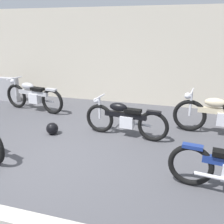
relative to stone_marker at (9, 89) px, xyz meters
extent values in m
plane|color=#47474C|center=(3.30, -2.93, -0.39)|extent=(40.00, 40.00, 0.00)
cube|color=beige|center=(3.30, 1.02, 1.08)|extent=(18.00, 0.30, 2.94)
cube|color=#9E9EA3|center=(0.00, 0.00, 0.00)|extent=(0.70, 0.22, 0.78)
sphere|color=black|center=(2.76, -2.09, -0.25)|extent=(0.28, 0.28, 0.28)
torus|color=black|center=(3.78, -1.67, -0.05)|extent=(0.69, 0.16, 0.68)
torus|color=black|center=(5.03, -1.81, -0.05)|extent=(0.69, 0.16, 0.68)
cube|color=silver|center=(4.45, -1.75, -0.03)|extent=(0.32, 0.22, 0.26)
cube|color=black|center=(4.40, -1.74, 0.12)|extent=(0.96, 0.20, 0.11)
ellipsoid|color=black|center=(4.23, -1.72, 0.29)|extent=(0.43, 0.23, 0.19)
cube|color=black|center=(4.57, -1.76, 0.24)|extent=(0.39, 0.21, 0.07)
cube|color=black|center=(5.03, -1.81, 0.27)|extent=(0.31, 0.15, 0.06)
cylinder|color=silver|center=(3.78, -1.67, 0.21)|extent=(0.05, 0.05, 0.51)
cylinder|color=silver|center=(3.78, -1.67, 0.47)|extent=(0.10, 0.54, 0.03)
sphere|color=silver|center=(3.70, -1.66, 0.37)|extent=(0.13, 0.13, 0.13)
cylinder|color=silver|center=(4.65, -1.66, -0.09)|extent=(0.66, 0.13, 0.06)
torus|color=black|center=(5.78, -3.24, -0.05)|extent=(0.69, 0.17, 0.68)
cube|color=navy|center=(5.78, -3.24, 0.27)|extent=(0.31, 0.15, 0.06)
cylinder|color=silver|center=(6.16, -3.40, -0.09)|extent=(0.66, 0.14, 0.06)
torus|color=black|center=(0.73, -0.59, -0.02)|extent=(0.74, 0.21, 0.73)
torus|color=black|center=(2.06, -0.81, -0.02)|extent=(0.74, 0.21, 0.73)
cube|color=silver|center=(1.45, -0.71, 0.00)|extent=(0.35, 0.25, 0.28)
cube|color=#ADADB2|center=(1.40, -0.70, 0.16)|extent=(1.03, 0.26, 0.12)
ellipsoid|color=#ADADB2|center=(1.22, -0.67, 0.34)|extent=(0.47, 0.27, 0.20)
cube|color=black|center=(1.58, -0.73, 0.29)|extent=(0.42, 0.24, 0.08)
cube|color=#ADADB2|center=(2.06, -0.81, 0.32)|extent=(0.34, 0.17, 0.06)
cylinder|color=silver|center=(0.73, -0.59, 0.25)|extent=(0.06, 0.06, 0.55)
cylinder|color=silver|center=(0.73, -0.59, 0.53)|extent=(0.13, 0.58, 0.04)
sphere|color=silver|center=(0.65, -0.58, 0.43)|extent=(0.14, 0.14, 0.14)
cylinder|color=silver|center=(1.66, -0.62, -0.07)|extent=(0.70, 0.17, 0.06)
torus|color=black|center=(5.77, -1.01, -0.01)|extent=(0.77, 0.18, 0.76)
cube|color=beige|center=(6.47, -1.09, 0.18)|extent=(1.08, 0.23, 0.13)
ellipsoid|color=beige|center=(6.29, -1.07, 0.37)|extent=(0.48, 0.26, 0.21)
cylinder|color=silver|center=(5.77, -1.01, 0.28)|extent=(0.06, 0.06, 0.58)
cylinder|color=silver|center=(5.77, -1.01, 0.57)|extent=(0.11, 0.61, 0.04)
sphere|color=silver|center=(5.69, -1.00, 0.46)|extent=(0.15, 0.15, 0.15)
camera|label=1|loc=(5.56, -6.75, 1.94)|focal=39.64mm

